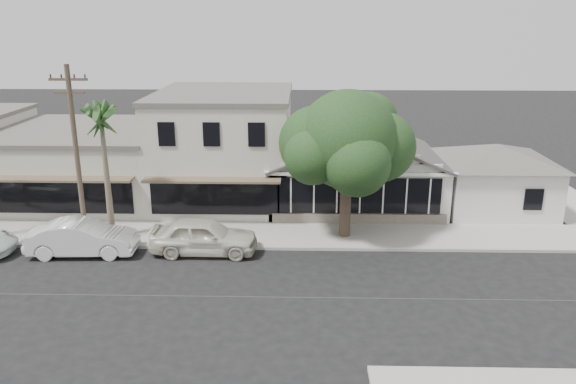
{
  "coord_description": "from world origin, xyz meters",
  "views": [
    {
      "loc": [
        1.8,
        -20.76,
        11.01
      ],
      "look_at": [
        1.13,
        6.0,
        2.69
      ],
      "focal_mm": 35.0,
      "sensor_mm": 36.0,
      "label": 1
    }
  ],
  "objects_px": {
    "car_0": "(204,236)",
    "car_1": "(82,238)",
    "shade_tree": "(346,142)",
    "utility_pole": "(77,154)"
  },
  "relations": [
    {
      "from": "utility_pole",
      "to": "shade_tree",
      "type": "xyz_separation_m",
      "value": [
        13.01,
        1.66,
        0.3
      ]
    },
    {
      "from": "utility_pole",
      "to": "car_1",
      "type": "distance_m",
      "value": 4.07
    },
    {
      "from": "car_0",
      "to": "shade_tree",
      "type": "xyz_separation_m",
      "value": [
        6.93,
        2.37,
        4.2
      ]
    },
    {
      "from": "car_1",
      "to": "shade_tree",
      "type": "xyz_separation_m",
      "value": [
        12.78,
        2.69,
        4.23
      ]
    },
    {
      "from": "car_0",
      "to": "car_1",
      "type": "xyz_separation_m",
      "value": [
        -5.85,
        -0.31,
        -0.03
      ]
    },
    {
      "from": "shade_tree",
      "to": "utility_pole",
      "type": "bearing_deg",
      "value": -172.72
    },
    {
      "from": "car_1",
      "to": "shade_tree",
      "type": "height_order",
      "value": "shade_tree"
    },
    {
      "from": "utility_pole",
      "to": "shade_tree",
      "type": "relative_size",
      "value": 1.16
    },
    {
      "from": "car_0",
      "to": "shade_tree",
      "type": "height_order",
      "value": "shade_tree"
    },
    {
      "from": "utility_pole",
      "to": "shade_tree",
      "type": "distance_m",
      "value": 13.12
    }
  ]
}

